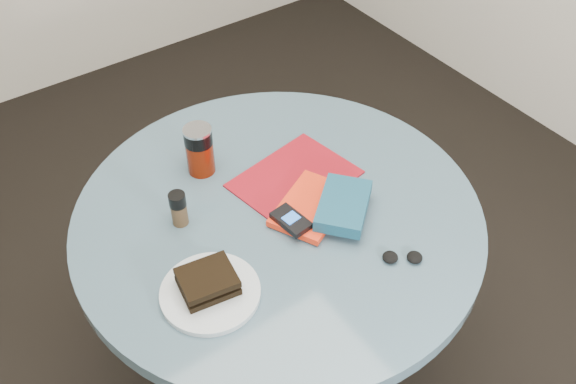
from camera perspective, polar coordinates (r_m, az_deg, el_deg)
ground at (r=2.16m, az=-0.67°, el=-15.71°), size 4.00×4.00×0.00m
table at (r=1.68m, az=-0.84°, el=-5.63°), size 1.00×1.00×0.75m
plate at (r=1.40m, az=-6.92°, el=-8.87°), size 0.26×0.26×0.01m
sandwich at (r=1.39m, az=-7.16°, el=-7.89°), size 0.13×0.12×0.04m
soda_can at (r=1.64m, az=-7.87°, el=3.72°), size 0.08×0.08×0.14m
pepper_grinder at (r=1.52m, az=-9.70°, el=-1.46°), size 0.05×0.05×0.09m
magazine at (r=1.64m, az=0.60°, el=1.18°), size 0.33×0.27×0.01m
red_book at (r=1.56m, az=2.06°, el=-1.26°), size 0.24×0.21×0.02m
novel at (r=1.53m, az=4.95°, el=-1.19°), size 0.20×0.20×0.03m
mp3_player at (r=1.50m, az=0.27°, el=-2.53°), size 0.07×0.10×0.02m
headphones at (r=1.47m, az=10.13°, el=-5.73°), size 0.09×0.08×0.02m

